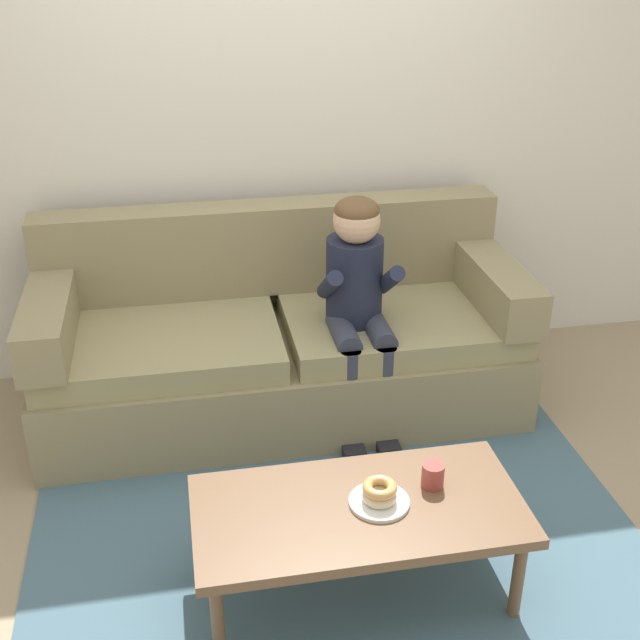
% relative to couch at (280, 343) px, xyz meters
% --- Properties ---
extents(ground, '(10.00, 10.00, 0.00)m').
position_rel_couch_xyz_m(ground, '(0.07, -0.85, -0.34)').
color(ground, '#9E896B').
extents(wall_back, '(8.00, 0.10, 2.80)m').
position_rel_couch_xyz_m(wall_back, '(0.07, 0.55, 1.06)').
color(wall_back, silver).
rests_on(wall_back, ground).
extents(area_rug, '(2.37, 1.93, 0.01)m').
position_rel_couch_xyz_m(area_rug, '(0.07, -1.10, -0.33)').
color(area_rug, '#476675').
rests_on(area_rug, ground).
extents(couch, '(2.27, 0.90, 0.94)m').
position_rel_couch_xyz_m(couch, '(0.00, 0.00, 0.00)').
color(couch, '#8C7F5B').
rests_on(couch, ground).
extents(coffee_table, '(1.14, 0.56, 0.39)m').
position_rel_couch_xyz_m(coffee_table, '(0.09, -1.30, 0.01)').
color(coffee_table, brown).
rests_on(coffee_table, ground).
extents(person_child, '(0.34, 0.58, 1.10)m').
position_rel_couch_xyz_m(person_child, '(0.33, -0.21, 0.33)').
color(person_child, '#1E2338').
rests_on(person_child, ground).
extents(plate, '(0.21, 0.21, 0.01)m').
position_rel_couch_xyz_m(plate, '(0.16, -1.30, 0.05)').
color(plate, white).
rests_on(plate, coffee_table).
extents(donut, '(0.17, 0.17, 0.04)m').
position_rel_couch_xyz_m(donut, '(0.16, -1.30, 0.08)').
color(donut, beige).
rests_on(donut, plate).
extents(donut_second, '(0.17, 0.17, 0.04)m').
position_rel_couch_xyz_m(donut_second, '(0.16, -1.30, 0.11)').
color(donut_second, tan).
rests_on(donut_second, donut).
extents(mug, '(0.08, 0.08, 0.09)m').
position_rel_couch_xyz_m(mug, '(0.37, -1.24, 0.09)').
color(mug, '#993D38').
rests_on(mug, coffee_table).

